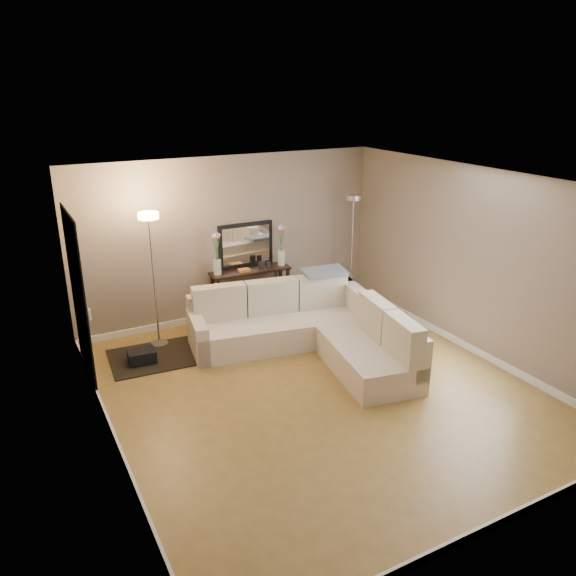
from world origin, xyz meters
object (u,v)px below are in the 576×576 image
sectional_sofa (310,329)px  floor_lamp_unlit (352,228)px  console_table (246,291)px  floor_lamp_lit (152,254)px

sectional_sofa → floor_lamp_unlit: 2.27m
sectional_sofa → floor_lamp_unlit: size_ratio=1.51×
sectional_sofa → console_table: (-0.30, 1.56, 0.12)m
floor_lamp_lit → floor_lamp_unlit: 3.43m
floor_lamp_unlit → console_table: bearing=172.3°
console_table → floor_lamp_lit: bearing=-166.9°
sectional_sofa → floor_lamp_unlit: floor_lamp_unlit is taller
sectional_sofa → console_table: sectional_sofa is taller
console_table → floor_lamp_unlit: (1.86, -0.25, 0.89)m
sectional_sofa → console_table: size_ratio=2.18×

